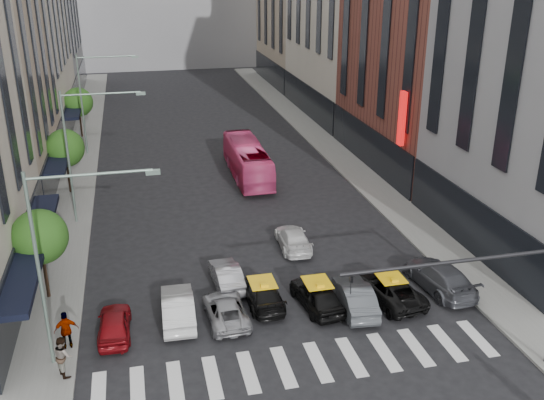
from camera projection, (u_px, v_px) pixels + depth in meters
ground at (315, 385)px, 25.87m from camera, size 160.00×160.00×0.00m
sidewalk_left at (78, 175)px, 50.52m from camera, size 3.00×96.00×0.15m
sidewalk_right at (340, 156)px, 55.38m from camera, size 3.00×96.00×0.15m
building_right_b at (423, 10)px, 49.02m from camera, size 8.00×18.00×26.00m
tree_near at (40, 237)px, 31.05m from camera, size 2.88×2.88×4.95m
tree_mid at (65, 148)px, 45.51m from camera, size 2.88×2.88×4.95m
tree_far at (78, 102)px, 59.97m from camera, size 2.88×2.88×4.95m
streetlamp_near at (59, 244)px, 25.16m from camera, size 5.38×0.25×9.00m
streetlamp_mid at (81, 139)px, 39.62m from camera, size 5.38×0.25×9.00m
streetlamp_far at (91, 91)px, 54.08m from camera, size 5.38×0.25×9.00m
traffic_signal at (504, 284)px, 24.93m from camera, size 10.10×0.20×6.00m
liberty_sign at (402, 119)px, 44.37m from camera, size 0.30×0.70×4.00m
car_red at (114, 324)px, 29.04m from camera, size 1.64×3.85×1.30m
car_white_front at (178, 307)px, 30.26m from camera, size 1.71×4.55×1.48m
car_silver at (226, 310)px, 30.32m from camera, size 2.09×4.26×1.17m
taxi_left at (262, 293)px, 31.73m from camera, size 1.87×4.38×1.26m
taxi_center at (317, 295)px, 31.38m from camera, size 2.22×4.41×1.44m
car_grey_mid at (355, 297)px, 31.22m from camera, size 1.92×4.51×1.45m
taxi_right at (390, 289)px, 32.08m from camera, size 2.83×5.03×1.33m
car_grey_curb at (440, 276)px, 33.12m from camera, size 2.61×5.38×1.51m
car_row2_left at (226, 275)px, 33.46m from camera, size 1.60×4.08×1.32m
car_row2_right at (293, 238)px, 37.87m from camera, size 2.01×4.48×1.28m
bus at (247, 160)px, 49.85m from camera, size 2.57×10.59×2.94m
pedestrian_near at (63, 356)px, 25.98m from camera, size 1.02×1.12×1.87m
pedestrian_far at (66, 330)px, 27.75m from camera, size 1.17×0.63×1.89m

